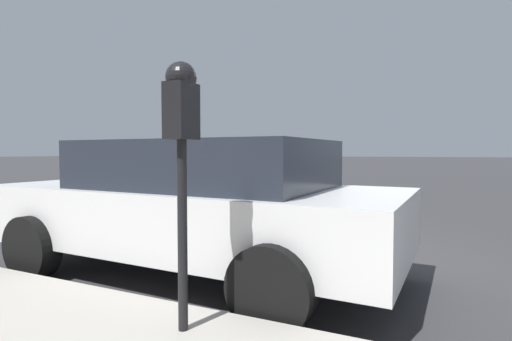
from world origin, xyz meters
TOP-DOWN VIEW (x-y plane):
  - ground_plane at (0.00, 0.00)m, footprint 220.00×220.00m
  - parking_meter at (-2.55, -0.04)m, footprint 0.21×0.19m
  - car_white at (-1.11, 0.83)m, footprint 2.10×4.30m

SIDE VIEW (x-z plane):
  - ground_plane at x=0.00m, z-range 0.00..0.00m
  - car_white at x=-1.11m, z-range 0.05..1.43m
  - parking_meter at x=-2.55m, z-range 0.61..2.25m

